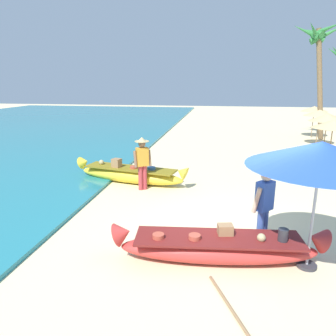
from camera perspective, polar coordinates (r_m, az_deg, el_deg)
name	(u,v)px	position (r m, az deg, el deg)	size (l,w,h in m)	color
ground_plane	(234,235)	(7.28, 11.82, -11.89)	(80.00, 80.00, 0.00)	beige
boat_red_foreground	(218,247)	(6.19, 9.06, -14.03)	(4.05, 1.15, 0.78)	red
boat_yellow_midground	(130,174)	(10.69, -6.88, -1.11)	(4.08, 1.48, 0.81)	yellow
person_vendor_hatted	(142,160)	(9.76, -4.69, 1.49)	(0.57, 0.47, 1.68)	#B2383D
person_tourist_customer	(264,204)	(6.67, 17.03, -6.28)	(0.52, 0.54, 1.62)	#3D5BA8
patio_umbrella_large	(321,155)	(5.82, 26.04, 2.19)	(2.47, 2.47, 2.35)	#B7B7BC
parasol_row_0	(333,124)	(13.70, 27.83, 7.07)	(1.60, 1.60, 1.91)	#8E6B47
parasol_row_1	(327,118)	(16.10, 26.97, 8.14)	(1.60, 1.60, 1.91)	#8E6B47
parasol_row_2	(320,113)	(18.55, 25.85, 9.01)	(1.60, 1.60, 1.91)	#8E6B47
parasol_row_3	(314,109)	(21.26, 25.05, 9.71)	(1.60, 1.60, 1.91)	#8E6B47
palm_tree_mid_cluster	(320,46)	(20.58, 25.82, 19.28)	(2.92, 2.65, 6.53)	brown
paddle	(240,322)	(5.02, 12.86, -25.58)	(0.88, 1.65, 0.05)	#8E6B47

